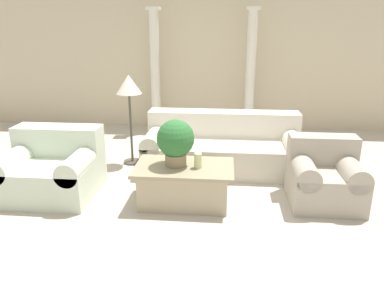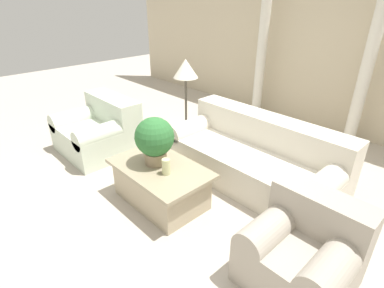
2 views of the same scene
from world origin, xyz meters
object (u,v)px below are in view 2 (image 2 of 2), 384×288
(coffee_table, at_px, (161,184))
(armchair, at_px, (303,249))
(sofa_long, at_px, (254,156))
(loveseat, at_px, (100,129))
(potted_plant, at_px, (155,139))
(floor_lamp, at_px, (186,74))

(coffee_table, bearing_deg, armchair, 6.11)
(sofa_long, bearing_deg, coffee_table, -110.13)
(sofa_long, xyz_separation_m, coffee_table, (-0.44, -1.19, -0.09))
(loveseat, bearing_deg, potted_plant, -4.05)
(coffee_table, height_order, potted_plant, potted_plant)
(potted_plant, bearing_deg, coffee_table, -14.06)
(potted_plant, bearing_deg, armchair, 4.94)
(loveseat, bearing_deg, floor_lamp, 56.75)
(floor_lamp, height_order, armchair, floor_lamp)
(loveseat, distance_m, coffee_table, 1.70)
(sofa_long, relative_size, coffee_table, 1.95)
(floor_lamp, bearing_deg, sofa_long, -2.93)
(potted_plant, xyz_separation_m, armchair, (1.76, 0.15, -0.44))
(floor_lamp, bearing_deg, loveseat, -123.25)
(armchair, bearing_deg, coffee_table, -173.89)
(potted_plant, relative_size, armchair, 0.67)
(sofa_long, height_order, floor_lamp, floor_lamp)
(coffee_table, height_order, armchair, armchair)
(armchair, bearing_deg, loveseat, -179.32)
(coffee_table, bearing_deg, loveseat, 175.33)
(armchair, bearing_deg, potted_plant, -175.06)
(loveseat, xyz_separation_m, armchair, (3.35, 0.04, -0.01))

